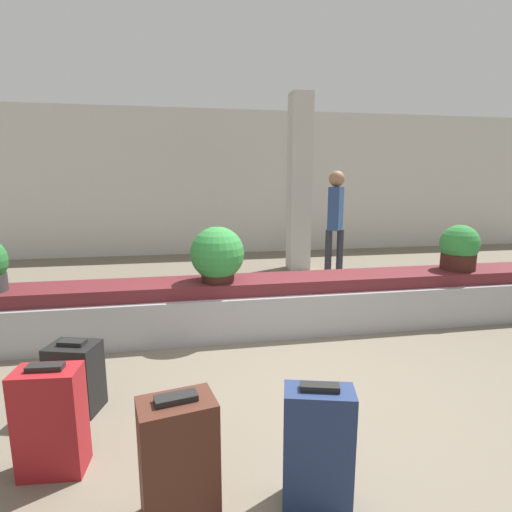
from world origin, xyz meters
TOP-DOWN VIEW (x-y plane):
  - ground_plane at (0.00, 0.00)m, footprint 18.00×18.00m
  - back_wall at (0.00, 6.36)m, footprint 18.00×0.06m
  - carousel at (0.00, 1.42)m, footprint 8.39×0.70m
  - pillar at (1.37, 4.42)m, footprint 0.38×0.38m
  - suitcase_0 at (-0.14, -1.08)m, footprint 0.39×0.27m
  - suitcase_1 at (-0.83, -1.02)m, footprint 0.41×0.31m
  - suitcase_2 at (-1.55, -0.57)m, footprint 0.37×0.24m
  - suitcase_3 at (-1.58, 0.08)m, footprint 0.40×0.34m
  - potted_plant_0 at (-0.43, 1.36)m, footprint 0.57×0.57m
  - potted_plant_1 at (2.49, 1.41)m, footprint 0.45×0.45m
  - traveler_0 at (1.66, 3.33)m, footprint 0.33×0.36m

SIDE VIEW (x-z plane):
  - ground_plane at x=0.00m, z-range 0.00..0.00m
  - suitcase_3 at x=-1.58m, z-range -0.01..0.53m
  - carousel at x=0.00m, z-range -0.01..0.59m
  - suitcase_2 at x=-1.55m, z-range -0.01..0.65m
  - suitcase_1 at x=-0.83m, z-range -0.01..0.65m
  - suitcase_0 at x=-0.14m, z-range -0.01..0.67m
  - potted_plant_1 at x=2.49m, z-range 0.59..1.14m
  - potted_plant_0 at x=-0.43m, z-range 0.59..1.18m
  - traveler_0 at x=1.66m, z-range 0.20..2.01m
  - back_wall at x=0.00m, z-range 0.00..3.20m
  - pillar at x=1.37m, z-range 0.00..3.20m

